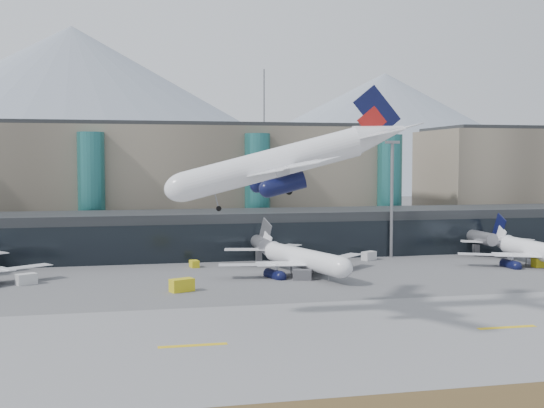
% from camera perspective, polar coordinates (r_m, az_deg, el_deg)
% --- Properties ---
extents(ground, '(900.00, 900.00, 0.00)m').
position_cam_1_polar(ground, '(98.57, 4.26, -8.82)').
color(ground, '#515154').
rests_on(ground, ground).
extents(runway_strip, '(400.00, 40.00, 0.04)m').
position_cam_1_polar(runway_strip, '(84.70, 7.20, -10.91)').
color(runway_strip, slate).
rests_on(runway_strip, ground).
extents(runway_markings, '(128.00, 1.00, 0.02)m').
position_cam_1_polar(runway_markings, '(84.69, 7.20, -10.89)').
color(runway_markings, gold).
rests_on(runway_markings, ground).
extents(concourse, '(170.00, 27.00, 10.00)m').
position_cam_1_polar(concourse, '(153.33, -1.90, -2.45)').
color(concourse, black).
rests_on(concourse, ground).
extents(terminal_main, '(130.00, 30.00, 31.00)m').
position_cam_1_polar(terminal_main, '(182.34, -11.51, 1.74)').
color(terminal_main, gray).
rests_on(terminal_main, ground).
extents(terminal_east, '(70.00, 30.00, 31.00)m').
position_cam_1_polar(terminal_east, '(219.66, 21.62, 1.87)').
color(terminal_east, gray).
rests_on(terminal_east, ground).
extents(teal_towers, '(116.40, 19.40, 46.00)m').
position_cam_1_polar(teal_towers, '(166.87, -7.98, 1.12)').
color(teal_towers, '#246665').
rests_on(teal_towers, ground).
extents(mountain_ridge, '(910.00, 400.00, 110.00)m').
position_cam_1_polar(mountain_ridge, '(474.86, -7.07, 6.58)').
color(mountain_ridge, gray).
rests_on(mountain_ridge, ground).
extents(lightmast_mid, '(3.00, 1.20, 25.60)m').
position_cam_1_polar(lightmast_mid, '(151.72, 9.99, 1.01)').
color(lightmast_mid, slate).
rests_on(lightmast_mid, ground).
extents(hero_jet, '(34.05, 34.42, 11.13)m').
position_cam_1_polar(hero_jet, '(90.46, 1.95, 4.35)').
color(hero_jet, silver).
rests_on(hero_jet, ground).
extents(jet_parked_mid, '(32.04, 33.65, 10.80)m').
position_cam_1_polar(jet_parked_mid, '(129.62, 1.91, -3.97)').
color(jet_parked_mid, silver).
rests_on(jet_parked_mid, ground).
extents(jet_parked_right, '(33.64, 32.40, 10.83)m').
position_cam_1_polar(jet_parked_right, '(149.82, 20.75, -3.17)').
color(jet_parked_right, silver).
rests_on(jet_parked_right, ground).
extents(veh_a, '(3.81, 3.26, 1.87)m').
position_cam_1_polar(veh_a, '(125.09, -19.87, -5.93)').
color(veh_a, beige).
rests_on(veh_a, ground).
extents(veh_b, '(1.94, 2.67, 1.40)m').
position_cam_1_polar(veh_b, '(137.22, -6.52, -5.00)').
color(veh_b, gold).
rests_on(veh_b, ground).
extents(veh_c, '(3.66, 2.53, 1.85)m').
position_cam_1_polar(veh_c, '(122.26, 2.53, -5.93)').
color(veh_c, '#49494E').
rests_on(veh_c, ground).
extents(veh_d, '(3.63, 3.11, 1.83)m').
position_cam_1_polar(veh_d, '(147.73, 8.11, -4.31)').
color(veh_d, beige).
rests_on(veh_d, ground).
extents(veh_e, '(3.38, 1.97, 1.89)m').
position_cam_1_polar(veh_e, '(146.66, 21.58, -4.57)').
color(veh_e, gold).
rests_on(veh_e, ground).
extents(veh_g, '(1.94, 2.88, 1.57)m').
position_cam_1_polar(veh_g, '(133.62, 4.53, -5.18)').
color(veh_g, beige).
rests_on(veh_g, ground).
extents(veh_h, '(4.28, 3.32, 2.10)m').
position_cam_1_polar(veh_h, '(112.43, -7.55, -6.74)').
color(veh_h, gold).
rests_on(veh_h, ground).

